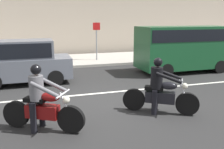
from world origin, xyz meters
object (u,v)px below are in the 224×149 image
motorcycle_with_rider_gray (42,104)px  street_sign_post (97,37)px  motorcycle_with_rider_black_leather (160,91)px  parked_van_forest_green (185,46)px  parked_hatchback_slate_gray (25,61)px

motorcycle_with_rider_gray → street_sign_post: size_ratio=0.82×
motorcycle_with_rider_gray → street_sign_post: street_sign_post is taller
motorcycle_with_rider_black_leather → motorcycle_with_rider_gray: bearing=-177.1°
motorcycle_with_rider_black_leather → street_sign_post: (0.29, 8.66, 0.90)m
motorcycle_with_rider_gray → street_sign_post: 9.55m
motorcycle_with_rider_gray → parked_van_forest_green: bearing=34.2°
parked_hatchback_slate_gray → street_sign_post: 5.76m
motorcycle_with_rider_black_leather → parked_hatchback_slate_gray: size_ratio=0.51×
motorcycle_with_rider_gray → motorcycle_with_rider_black_leather: bearing=2.9°
street_sign_post → parked_van_forest_green: bearing=-48.0°
motorcycle_with_rider_black_leather → street_sign_post: street_sign_post is taller
motorcycle_with_rider_gray → motorcycle_with_rider_black_leather: size_ratio=1.00×
motorcycle_with_rider_gray → parked_hatchback_slate_gray: parked_hatchback_slate_gray is taller
motorcycle_with_rider_gray → street_sign_post: (3.54, 8.82, 0.89)m
parked_van_forest_green → street_sign_post: (-3.58, 3.98, 0.22)m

